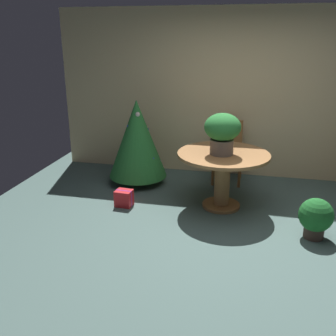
% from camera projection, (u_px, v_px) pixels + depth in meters
% --- Properties ---
extents(ground_plane, '(6.60, 6.60, 0.00)m').
position_uv_depth(ground_plane, '(230.00, 237.00, 4.34)').
color(ground_plane, '#4C6660').
extents(back_wall_panel, '(6.00, 0.10, 2.60)m').
position_uv_depth(back_wall_panel, '(244.00, 95.00, 5.94)').
color(back_wall_panel, beige).
rests_on(back_wall_panel, ground_plane).
extents(round_dining_table, '(1.19, 1.19, 0.75)m').
position_uv_depth(round_dining_table, '(223.00, 168.00, 4.94)').
color(round_dining_table, '#9E6B3D').
rests_on(round_dining_table, ground_plane).
extents(flower_vase, '(0.46, 0.46, 0.52)m').
position_uv_depth(flower_vase, '(222.00, 131.00, 4.74)').
color(flower_vase, '#665B51').
rests_on(flower_vase, round_dining_table).
extents(wooden_chair_far, '(0.44, 0.44, 0.94)m').
position_uv_depth(wooden_chair_far, '(228.00, 147.00, 5.89)').
color(wooden_chair_far, brown).
rests_on(wooden_chair_far, ground_plane).
extents(holiday_tree, '(0.88, 0.88, 1.29)m').
position_uv_depth(holiday_tree, '(137.00, 139.00, 5.72)').
color(holiday_tree, brown).
rests_on(holiday_tree, ground_plane).
extents(gift_box_red, '(0.23, 0.20, 0.22)m').
position_uv_depth(gift_box_red, '(124.00, 198.00, 5.11)').
color(gift_box_red, red).
rests_on(gift_box_red, ground_plane).
extents(potted_plant, '(0.38, 0.38, 0.47)m').
position_uv_depth(potted_plant, '(316.00, 217.00, 4.25)').
color(potted_plant, '#4C382D').
rests_on(potted_plant, ground_plane).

